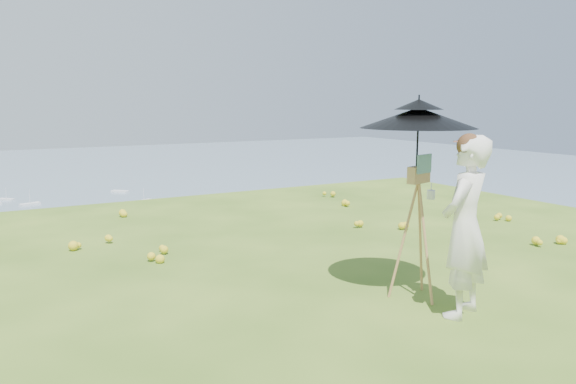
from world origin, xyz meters
TOP-DOWN VIEW (x-y plane):
  - ground at (0.00, 0.00)m, footprint 14.00×14.00m
  - slope_trees at (0.00, 35.00)m, footprint 110.00×50.00m
  - harbor_town at (0.00, 75.00)m, footprint 110.00×22.00m
  - wildflowers at (0.00, 0.25)m, footprint 10.00×10.50m
  - painter at (0.77, -1.02)m, footprint 0.76×0.64m
  - field_easel at (0.73, -0.41)m, footprint 0.71×0.71m
  - sun_umbrella at (0.72, -0.38)m, footprint 1.48×1.48m
  - painter_cap at (0.77, -1.02)m, footprint 0.28×0.31m

SIDE VIEW (x-z plane):
  - harbor_town at x=0.00m, z-range -32.00..-27.00m
  - slope_trees at x=0.00m, z-range -18.00..-12.00m
  - ground at x=0.00m, z-range 0.00..0.00m
  - wildflowers at x=0.00m, z-range 0.00..0.12m
  - field_easel at x=0.73m, z-range 0.00..1.53m
  - painter at x=0.77m, z-range 0.00..1.76m
  - sun_umbrella at x=0.72m, z-range 1.26..2.13m
  - painter_cap at x=0.77m, z-range 1.66..1.76m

